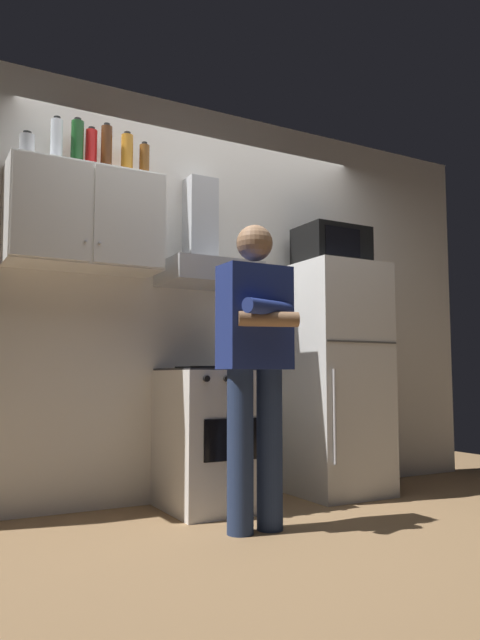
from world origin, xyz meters
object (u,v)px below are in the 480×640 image
at_px(bottle_wine_green, 77,145).
at_px(bottle_canister_steel, 27,148).
at_px(microwave, 331,247).
at_px(stove_oven, 214,438).
at_px(bottle_vodka_clear, 56,143).
at_px(bottle_rum_dark, 106,150).
at_px(range_hood, 206,257).
at_px(bottle_soda_red, 91,151).
at_px(upper_cabinet, 85,219).
at_px(bottle_beer_brown, 144,162).
at_px(refrigerator, 335,378).
at_px(cooking_pot, 241,357).
at_px(bottle_liquor_amber, 127,156).
at_px(person_standing, 255,360).

relative_size(bottle_wine_green, bottle_canister_steel, 1.76).
bearing_deg(microwave, stove_oven, -178.85).
distance_m(bottle_vodka_clear, bottle_rum_dark, 0.30).
bearing_deg(range_hood, bottle_canister_steel, 178.30).
bearing_deg(stove_oven, bottle_soda_red, 167.58).
height_order(upper_cabinet, stove_oven, upper_cabinet).
relative_size(microwave, bottle_rum_dark, 1.52).
bearing_deg(stove_oven, microwave, 1.15).
relative_size(bottle_beer_brown, bottle_rum_dark, 0.77).
height_order(stove_oven, bottle_beer_brown, bottle_beer_brown).
relative_size(bottle_soda_red, bottle_rum_dark, 0.91).
relative_size(bottle_beer_brown, bottle_canister_steel, 1.34).
height_order(range_hood, refrigerator, range_hood).
bearing_deg(bottle_soda_red, cooking_pot, -17.82).
xyz_separation_m(stove_oven, bottle_liquor_amber, (-0.55, 0.14, 1.76)).
bearing_deg(stove_oven, bottle_rum_dark, 169.22).
distance_m(cooking_pot, bottle_wine_green, 1.63).
xyz_separation_m(range_hood, microwave, (0.95, -0.11, 0.14)).
bearing_deg(refrigerator, bottle_liquor_amber, 174.86).
bearing_deg(cooking_pot, bottle_vodka_clear, 166.01).
xyz_separation_m(bottle_vodka_clear, bottle_beer_brown, (0.54, -0.03, -0.03)).
bearing_deg(person_standing, bottle_canister_steel, 144.91).
bearing_deg(bottle_canister_steel, upper_cabinet, -5.88).
relative_size(stove_oven, bottle_canister_steel, 4.78).
bearing_deg(range_hood, microwave, -6.46).
distance_m(stove_oven, bottle_rum_dark, 1.90).
bearing_deg(bottle_rum_dark, bottle_beer_brown, 0.39).
height_order(upper_cabinet, bottle_beer_brown, bottle_beer_brown).
xyz_separation_m(refrigerator, bottle_vodka_clear, (-1.92, 0.16, 1.40)).
xyz_separation_m(bottle_vodka_clear, bottle_liquor_amber, (0.43, -0.02, -0.01)).
bearing_deg(microwave, bottle_beer_brown, 175.37).
xyz_separation_m(cooking_pot, bottle_liquor_amber, (-0.68, 0.25, 1.26)).
bearing_deg(refrigerator, upper_cabinet, 175.93).
height_order(cooking_pot, bottle_vodka_clear, bottle_vodka_clear).
xyz_separation_m(microwave, bottle_wine_green, (-1.80, 0.13, 0.46)).
bearing_deg(bottle_wine_green, bottle_soda_red, 10.32).
xyz_separation_m(bottle_vodka_clear, bottle_rum_dark, (0.29, -0.03, 0.00)).
xyz_separation_m(refrigerator, microwave, (-0.00, 0.02, 0.94)).
height_order(bottle_vodka_clear, bottle_canister_steel, bottle_vodka_clear).
distance_m(stove_oven, person_standing, 0.77).
bearing_deg(bottle_soda_red, person_standing, -47.31).
bearing_deg(person_standing, range_hood, 86.09).
xyz_separation_m(range_hood, bottle_liquor_amber, (-0.55, 0.01, 0.59)).
xyz_separation_m(upper_cabinet, bottle_wine_green, (-0.05, 0.03, 0.45)).
bearing_deg(person_standing, microwave, 32.00).
bearing_deg(bottle_soda_red, microwave, -4.97).
bearing_deg(refrigerator, bottle_vodka_clear, 175.38).
bearing_deg(bottle_liquor_amber, bottle_wine_green, 176.91).
xyz_separation_m(microwave, bottle_liquor_amber, (-1.50, 0.12, 0.45)).
relative_size(stove_oven, person_standing, 0.53).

